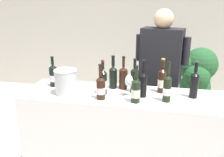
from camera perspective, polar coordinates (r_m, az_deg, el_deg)
name	(u,v)px	position (r m, az deg, el deg)	size (l,w,h in m)	color
wall_back	(146,23)	(4.69, 8.20, 13.07)	(8.00, 0.10, 2.80)	beige
counter	(125,139)	(2.47, 3.12, -14.24)	(1.97, 0.57, 0.96)	white
wine_bottle_0	(194,84)	(2.26, 19.05, -1.19)	(0.07, 0.07, 0.34)	black
wine_bottle_1	(143,83)	(2.18, 7.42, -1.07)	(0.07, 0.07, 0.35)	black
wine_bottle_2	(123,77)	(2.36, 2.71, 0.34)	(0.08, 0.08, 0.33)	black
wine_bottle_3	(113,76)	(2.37, 0.26, 0.59)	(0.08, 0.08, 0.33)	black
wine_bottle_4	(101,87)	(2.12, -2.69, -2.10)	(0.08, 0.08, 0.32)	black
wine_bottle_5	(103,82)	(2.23, -2.18, -0.78)	(0.08, 0.08, 0.33)	black
wine_bottle_6	(134,80)	(2.28, 5.36, -0.31)	(0.07, 0.07, 0.33)	black
wine_bottle_7	(136,90)	(2.06, 5.69, -2.83)	(0.08, 0.08, 0.33)	black
wine_bottle_8	(53,76)	(2.50, -13.80, 0.70)	(0.08, 0.08, 0.31)	black
wine_bottle_9	(167,87)	(2.11, 13.03, -2.10)	(0.07, 0.07, 0.36)	black
wine_bottle_10	(162,80)	(2.31, 11.80, -0.40)	(0.08, 0.08, 0.33)	black
wine_glass	(129,81)	(2.17, 4.05, -0.72)	(0.07, 0.07, 0.20)	silver
ice_bucket	(66,82)	(2.27, -10.92, -0.73)	(0.22, 0.22, 0.24)	silver
person_server	(159,86)	(2.90, 11.25, -1.66)	(0.60, 0.34, 1.72)	black
potted_shrub	(196,75)	(3.59, 19.36, 0.84)	(0.59, 0.60, 1.18)	brown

